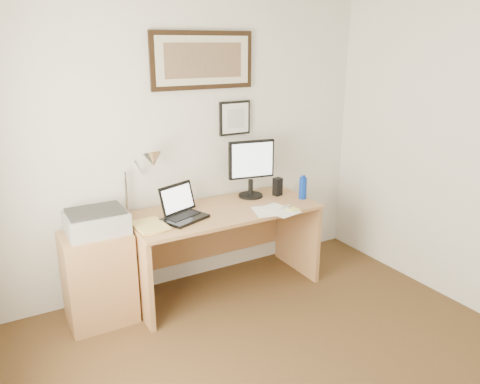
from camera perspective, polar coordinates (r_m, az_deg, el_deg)
wall_back at (r=4.07m, az=-6.38°, el=5.74°), size 3.50×0.02×2.50m
side_cabinet at (r=3.81m, az=-16.85°, el=-9.95°), size 0.50×0.40×0.73m
water_bottle at (r=4.22m, az=7.67°, el=0.47°), size 0.07×0.07×0.19m
bottle_cap at (r=4.19m, az=7.73°, el=1.87°), size 0.04×0.04×0.02m
speaker at (r=4.29m, az=4.60°, el=0.65°), size 0.08×0.08×0.16m
paper_sheet_a at (r=3.90m, az=3.13°, el=-2.36°), size 0.25×0.31×0.00m
paper_sheet_b at (r=3.93m, az=4.76°, el=-2.22°), size 0.29×0.36×0.00m
sticky_pad at (r=3.94m, az=6.54°, el=-2.11°), size 0.09×0.09×0.01m
marker_pen at (r=3.99m, az=5.49°, el=-1.85°), size 0.14×0.06×0.02m
book at (r=3.59m, az=-12.59°, el=-4.42°), size 0.24×0.32×0.02m
desk at (r=4.10m, az=-2.50°, el=-4.83°), size 1.60×0.70×0.75m
laptop at (r=3.76m, az=-7.09°, el=-2.32°), size 0.40×0.40×0.26m
lcd_monitor at (r=4.18m, az=1.39°, el=3.20°), size 0.42×0.22×0.52m
printer at (r=3.65m, az=-17.11°, el=-3.44°), size 0.44×0.34×0.18m
desk_lamp at (r=3.77m, az=-10.88°, el=3.59°), size 0.29×0.27×0.53m
picture_large at (r=4.02m, az=-4.53°, el=15.70°), size 0.92×0.04×0.47m
picture_small at (r=4.21m, az=-0.63°, el=9.00°), size 0.30×0.03×0.30m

